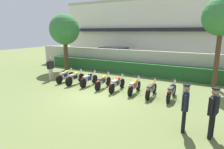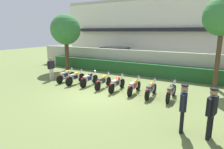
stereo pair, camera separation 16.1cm
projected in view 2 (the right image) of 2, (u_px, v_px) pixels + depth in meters
name	position (u px, v px, depth m)	size (l,w,h in m)	color
ground	(94.00, 97.00, 10.24)	(60.00, 60.00, 0.00)	olive
building	(167.00, 31.00, 21.60)	(23.03, 6.50, 6.83)	silver
compound_wall	(141.00, 62.00, 15.76)	(21.87, 0.30, 1.91)	#BCB7A8
hedge_row	(138.00, 69.00, 15.27)	(17.50, 0.70, 1.00)	#235628
parked_car	(116.00, 56.00, 19.47)	(4.57, 2.22, 1.89)	silver
tree_near_inspector	(66.00, 30.00, 16.84)	(2.64, 2.64, 4.91)	#4C3823
tree_far_side	(223.00, 17.00, 10.94)	(2.24, 2.24, 5.40)	#4C3823
motorcycle_in_row_0	(66.00, 75.00, 13.30)	(0.60, 1.86, 0.94)	black
motorcycle_in_row_1	(75.00, 77.00, 12.65)	(0.60, 1.83, 0.96)	black
motorcycle_in_row_2	(89.00, 79.00, 12.33)	(0.60, 1.82, 0.94)	black
motorcycle_in_row_3	(103.00, 81.00, 11.76)	(0.60, 1.87, 0.94)	black
motorcycle_in_row_4	(117.00, 83.00, 11.24)	(0.60, 1.91, 0.94)	black
motorcycle_in_row_5	(134.00, 86.00, 10.73)	(0.60, 1.80, 0.94)	black
motorcycle_in_row_6	(151.00, 89.00, 10.16)	(0.60, 1.83, 0.94)	black
motorcycle_in_row_7	(171.00, 91.00, 9.75)	(0.60, 1.91, 0.96)	black
inspector_person	(51.00, 67.00, 13.75)	(0.22, 0.65, 1.61)	beige
officer_0	(183.00, 104.00, 6.46)	(0.28, 0.67, 1.71)	black
officer_1	(212.00, 109.00, 6.05)	(0.32, 0.67, 1.71)	black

